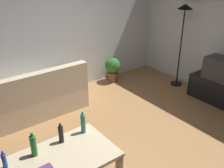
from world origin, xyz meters
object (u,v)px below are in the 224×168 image
tv_stand (217,91)px  bottle_dark (61,134)px  bottle_green (33,145)px  bottle_blue (4,161)px  potted_plant (113,68)px  desk (58,167)px  torchiere_lamp (183,23)px  bottle_tall (83,123)px  couch (37,98)px  tv (221,69)px

tv_stand → bottle_dark: size_ratio=4.60×
bottle_green → tv_stand: bearing=3.4°
bottle_blue → bottle_green: bearing=0.8°
potted_plant → bottle_green: size_ratio=2.08×
tv_stand → potted_plant: (-1.06, 2.07, 0.09)m
tv_stand → bottle_dark: bearing=93.3°
desk → bottle_green: bottle_green is taller
torchiere_lamp → bottle_tall: size_ratio=6.51×
bottle_tall → torchiere_lamp: bearing=20.6°
tv_stand → desk: 3.73m
torchiere_lamp → desk: size_ratio=1.51×
bottle_green → bottle_dark: bearing=4.9°
couch → tv: same height
desk → bottle_green: (-0.16, 0.19, 0.23)m
torchiere_lamp → bottle_tall: bearing=-159.4°
couch → desk: (-0.62, -2.18, 0.34)m
desk → bottle_blue: (-0.46, 0.19, 0.20)m
tv → desk: size_ratio=0.50×
torchiere_lamp → bottle_dark: torchiere_lamp is taller
desk → bottle_tall: bottle_tall is taller
couch → bottle_blue: size_ratio=8.87×
tv → desk: bearing=96.6°
tv_stand → bottle_green: bottle_green is taller
desk → bottle_dark: size_ratio=5.03×
bottle_blue → bottle_green: bottle_green is taller
desk → bottle_green: size_ratio=4.38×
couch → potted_plant: 2.02m
bottle_blue → bottle_tall: bottle_tall is taller
couch → potted_plant: bearing=-171.1°
desk → bottle_dark: bottle_dark is taller
couch → bottle_green: size_ratio=6.51×
tv_stand → bottle_blue: (-4.14, -0.23, 0.61)m
bottle_blue → bottle_green: 0.30m
desk → potted_plant: desk is taller
bottle_dark → bottle_tall: bottle_tall is taller
couch → bottle_tall: size_ratio=6.43×
couch → bottle_dark: bottle_dark is taller
couch → bottle_dark: size_ratio=7.48×
tv_stand → potted_plant: potted_plant is taller
bottle_green → bottle_dark: size_ratio=1.15×
tv → desk: (-3.68, -0.42, -0.05)m
couch → torchiere_lamp: size_ratio=0.99×
bottle_tall → bottle_blue: bearing=-177.6°
potted_plant → tv: bearing=-62.8°
couch → tv_stand: couch is taller
couch → tv_stand: bearing=150.1°
desk → tv: bearing=6.8°
couch → bottle_tall: (-0.17, -1.95, 0.58)m
desk → tv_stand: bearing=6.8°
bottle_dark → bottle_tall: (0.29, 0.01, 0.02)m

